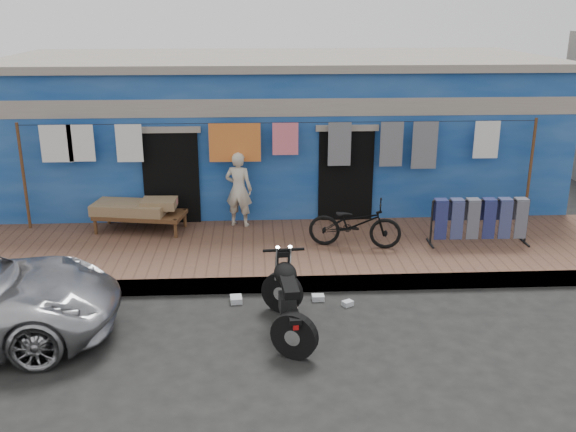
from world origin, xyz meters
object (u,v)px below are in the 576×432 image
object	(u,v)px
charpoy	(140,216)
jeans_rack	(479,221)
seated_person	(239,189)
bicycle	(355,219)
motorcycle	(288,298)

from	to	relation	value
charpoy	jeans_rack	size ratio (longest dim) A/B	1.03
seated_person	bicycle	world-z (taller)	seated_person
bicycle	motorcycle	size ratio (longest dim) A/B	0.95
bicycle	motorcycle	bearing A→B (deg)	165.47
bicycle	motorcycle	xyz separation A→B (m)	(-1.36, -2.74, -0.23)
seated_person	charpoy	distance (m)	1.98
seated_person	jeans_rack	size ratio (longest dim) A/B	0.80
seated_person	motorcycle	bearing A→B (deg)	117.10
bicycle	jeans_rack	distance (m)	2.30
seated_person	motorcycle	size ratio (longest dim) A/B	0.85
seated_person	bicycle	xyz separation A→B (m)	(2.12, -1.30, -0.21)
charpoy	motorcycle	bearing A→B (deg)	-55.11
motorcycle	charpoy	xyz separation A→B (m)	(-2.68, 3.84, -0.00)
motorcycle	jeans_rack	bearing A→B (deg)	32.73
seated_person	charpoy	xyz separation A→B (m)	(-1.92, -0.21, -0.44)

